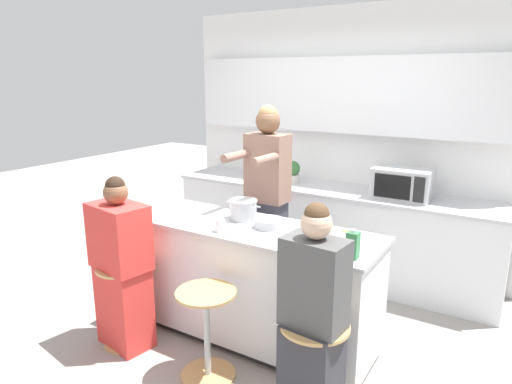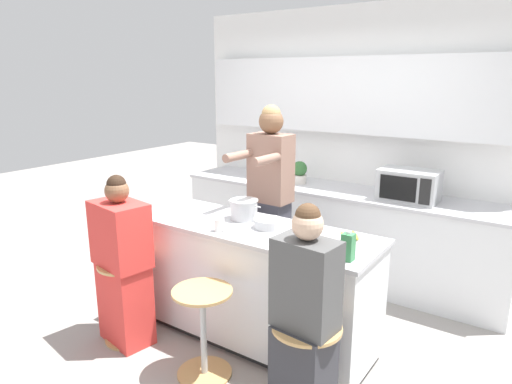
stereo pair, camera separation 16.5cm
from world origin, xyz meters
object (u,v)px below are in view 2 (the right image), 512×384
at_px(bar_stool_leftmost, 127,295).
at_px(person_wrapped_blanket, 123,266).
at_px(bar_stool_center, 203,326).
at_px(cooking_pot, 244,209).
at_px(kitchen_island, 251,283).
at_px(banana_bunch, 350,235).
at_px(bar_stool_rightmost, 306,367).
at_px(fruit_bowl, 333,243).
at_px(person_cooking, 270,207).
at_px(person_seated_near, 305,329).
at_px(coffee_cup_far, 306,237).
at_px(juice_carton, 348,247).
at_px(potted_plant, 299,172).
at_px(microwave, 409,185).
at_px(coffee_cup_near, 219,225).

bearing_deg(bar_stool_leftmost, person_wrapped_blanket, -71.63).
distance_m(bar_stool_center, cooking_pot, 0.94).
height_order(kitchen_island, banana_bunch, banana_bunch).
bearing_deg(bar_stool_rightmost, fruit_bowl, 100.26).
bearing_deg(bar_stool_rightmost, person_cooking, 130.95).
distance_m(bar_stool_leftmost, cooking_pot, 1.12).
relative_size(person_seated_near, banana_bunch, 8.49).
height_order(bar_stool_leftmost, person_wrapped_blanket, person_wrapped_blanket).
xyz_separation_m(person_wrapped_blanket, person_seated_near, (1.55, 0.00, 0.00)).
relative_size(coffee_cup_far, juice_carton, 0.56).
bearing_deg(person_wrapped_blanket, banana_bunch, 36.77).
bearing_deg(kitchen_island, person_wrapped_blanket, -143.11).
distance_m(bar_stool_leftmost, coffee_cup_far, 1.50).
distance_m(banana_bunch, potted_plant, 1.74).
bearing_deg(cooking_pot, microwave, 56.58).
bearing_deg(person_wrapped_blanket, person_cooking, 72.93).
height_order(person_seated_near, banana_bunch, person_seated_near).
height_order(cooking_pot, fruit_bowl, cooking_pot).
relative_size(coffee_cup_near, potted_plant, 0.45).
bearing_deg(microwave, cooking_pot, -123.42).
distance_m(person_cooking, fruit_bowl, 1.08).
bearing_deg(person_cooking, potted_plant, 105.46).
distance_m(kitchen_island, bar_stool_rightmost, 0.97).
height_order(bar_stool_center, person_seated_near, person_seated_near).
distance_m(kitchen_island, banana_bunch, 0.88).
bearing_deg(juice_carton, person_seated_near, -101.00).
height_order(fruit_bowl, juice_carton, juice_carton).
bearing_deg(coffee_cup_near, bar_stool_leftmost, -152.52).
distance_m(person_cooking, banana_bunch, 0.99).
xyz_separation_m(kitchen_island, bar_stool_rightmost, (0.78, -0.56, -0.10)).
bearing_deg(coffee_cup_near, coffee_cup_far, 11.87).
distance_m(cooking_pot, fruit_bowl, 0.86).
bearing_deg(kitchen_island, microwave, 63.17).
bearing_deg(kitchen_island, coffee_cup_near, -120.47).
distance_m(coffee_cup_near, microwave, 1.87).
distance_m(kitchen_island, cooking_pot, 0.57).
relative_size(cooking_pot, coffee_cup_near, 2.91).
relative_size(person_seated_near, cooking_pot, 4.40).
height_order(bar_stool_center, cooking_pot, cooking_pot).
height_order(kitchen_island, bar_stool_leftmost, kitchen_island).
xyz_separation_m(coffee_cup_far, juice_carton, (0.34, -0.11, 0.04)).
relative_size(person_wrapped_blanket, juice_carton, 7.14).
distance_m(bar_stool_rightmost, coffee_cup_near, 1.14).
bearing_deg(coffee_cup_far, bar_stool_rightmost, -60.46).
bearing_deg(person_wrapped_blanket, coffee_cup_near, 39.32).
relative_size(kitchen_island, juice_carton, 10.54).
bearing_deg(cooking_pot, bar_stool_leftmost, -133.46).
distance_m(bar_stool_leftmost, potted_plant, 2.18).
relative_size(bar_stool_leftmost, coffee_cup_near, 5.97).
height_order(kitchen_island, cooking_pot, cooking_pot).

